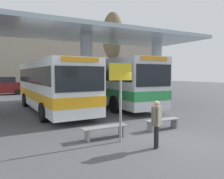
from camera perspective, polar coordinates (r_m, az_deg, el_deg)
ground_plane at (r=8.29m, az=15.17°, el=-13.11°), size 100.00×100.00×0.00m
townhouse_backdrop at (r=32.93m, az=-18.65°, el=10.16°), size 40.00×0.58×10.36m
station_canopy at (r=15.07m, az=-6.72°, el=11.63°), size 17.06×6.34×5.25m
transit_bus_left_bay at (r=14.85m, az=-15.48°, el=1.49°), size 3.06×10.43×3.22m
transit_bus_center_bay at (r=17.45m, az=-1.18°, el=2.39°), size 3.03×12.18×3.42m
waiting_bench_near_pillar at (r=9.87m, az=13.09°, el=-8.23°), size 1.67×0.44×0.46m
waiting_bench_mid_platform at (r=8.34m, az=-1.86°, el=-10.39°), size 1.79×0.44×0.46m
info_sign_platform at (r=7.71m, az=2.26°, el=0.94°), size 0.90×0.09×2.81m
pedestrian_waiting at (r=7.29m, az=11.56°, el=-7.66°), size 0.53×0.42×1.57m
poplar_tree_behind_left at (r=23.37m, az=0.23°, el=13.54°), size 2.23×2.23×8.84m
parked_car_street at (r=28.26m, az=-26.49°, el=0.79°), size 4.54×2.15×2.08m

